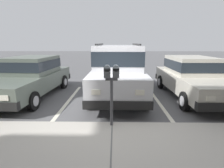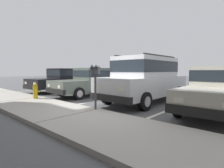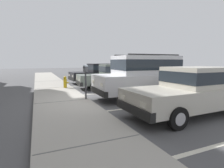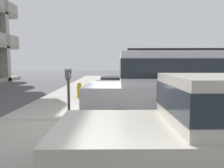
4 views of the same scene
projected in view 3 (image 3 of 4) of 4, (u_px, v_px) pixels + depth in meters
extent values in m
cube|color=#565659|center=(94.00, 102.00, 7.58)|extent=(80.00, 80.00, 0.10)
cube|color=#ADA89E|center=(63.00, 103.00, 7.06)|extent=(40.00, 2.20, 0.12)
cube|color=#606060|center=(92.00, 144.00, 3.41)|extent=(0.03, 2.16, 0.00)
cube|color=#606060|center=(63.00, 101.00, 7.05)|extent=(0.03, 2.16, 0.00)
cube|color=#606060|center=(54.00, 88.00, 10.69)|extent=(0.03, 2.16, 0.00)
cube|color=#606060|center=(49.00, 81.00, 14.32)|extent=(0.03, 2.16, 0.00)
cube|color=silver|center=(142.00, 107.00, 6.65)|extent=(0.12, 4.80, 0.01)
cube|color=silver|center=(109.00, 93.00, 9.61)|extent=(0.12, 4.80, 0.01)
cube|color=silver|center=(92.00, 85.00, 12.56)|extent=(0.12, 4.80, 0.01)
cube|color=silver|center=(81.00, 81.00, 15.51)|extent=(0.12, 4.80, 0.01)
cube|color=silver|center=(144.00, 82.00, 8.31)|extent=(1.90, 4.72, 0.80)
cube|color=silver|center=(146.00, 65.00, 8.22)|extent=(1.65, 2.93, 0.84)
cube|color=#232B33|center=(146.00, 65.00, 8.22)|extent=(1.68, 2.96, 0.46)
cube|color=black|center=(98.00, 91.00, 7.46)|extent=(1.88, 0.18, 0.24)
cube|color=black|center=(181.00, 86.00, 9.23)|extent=(1.88, 0.18, 0.24)
cube|color=silver|center=(93.00, 82.00, 7.91)|extent=(0.24, 0.03, 0.14)
cube|color=silver|center=(102.00, 85.00, 6.87)|extent=(0.24, 0.03, 0.14)
cylinder|color=black|center=(109.00, 90.00, 8.62)|extent=(0.21, 0.66, 0.66)
cylinder|color=#B2B2B7|center=(109.00, 90.00, 8.62)|extent=(0.22, 0.37, 0.36)
cylinder|color=black|center=(126.00, 96.00, 6.97)|extent=(0.21, 0.66, 0.66)
cylinder|color=#B2B2B7|center=(126.00, 96.00, 6.97)|extent=(0.22, 0.37, 0.36)
cylinder|color=black|center=(157.00, 86.00, 9.74)|extent=(0.21, 0.66, 0.66)
cylinder|color=#B2B2B7|center=(157.00, 86.00, 9.74)|extent=(0.22, 0.37, 0.36)
cylinder|color=black|center=(182.00, 92.00, 8.09)|extent=(0.21, 0.66, 0.66)
cylinder|color=#B2B2B7|center=(182.00, 92.00, 8.09)|extent=(0.22, 0.37, 0.36)
cube|color=black|center=(138.00, 56.00, 8.79)|extent=(0.08, 2.62, 0.05)
cube|color=black|center=(155.00, 55.00, 7.53)|extent=(0.08, 2.62, 0.05)
cube|color=beige|center=(191.00, 96.00, 5.65)|extent=(1.78, 4.43, 0.60)
cube|color=beige|center=(198.00, 77.00, 5.69)|extent=(1.53, 2.01, 0.64)
cube|color=#232B33|center=(198.00, 76.00, 5.69)|extent=(1.56, 2.03, 0.35)
cube|color=black|center=(133.00, 109.00, 4.78)|extent=(1.74, 0.19, 0.24)
cube|color=silver|center=(123.00, 97.00, 5.20)|extent=(0.24, 0.03, 0.14)
cube|color=silver|center=(143.00, 105.00, 4.25)|extent=(0.24, 0.03, 0.14)
cylinder|color=black|center=(141.00, 104.00, 5.88)|extent=(0.17, 0.60, 0.60)
cylinder|color=#B2B2B7|center=(141.00, 104.00, 5.88)|extent=(0.19, 0.33, 0.33)
cylinder|color=black|center=(178.00, 118.00, 4.37)|extent=(0.17, 0.60, 0.60)
cylinder|color=#B2B2B7|center=(178.00, 118.00, 4.37)|extent=(0.19, 0.33, 0.33)
cylinder|color=black|center=(198.00, 97.00, 7.00)|extent=(0.17, 0.60, 0.60)
cylinder|color=#B2B2B7|center=(198.00, 97.00, 7.00)|extent=(0.19, 0.33, 0.33)
cube|color=#5B665B|center=(112.00, 79.00, 11.33)|extent=(1.97, 4.50, 0.60)
cube|color=#5B665B|center=(117.00, 69.00, 11.35)|extent=(1.62, 2.07, 0.64)
cube|color=#232B33|center=(117.00, 69.00, 11.35)|extent=(1.64, 2.09, 0.35)
cube|color=black|center=(79.00, 83.00, 10.63)|extent=(1.74, 0.27, 0.24)
cube|color=black|center=(142.00, 80.00, 12.09)|extent=(1.74, 0.27, 0.24)
cube|color=silver|center=(77.00, 78.00, 11.07)|extent=(0.24, 0.04, 0.14)
cube|color=silver|center=(80.00, 80.00, 10.09)|extent=(0.24, 0.04, 0.14)
cylinder|color=black|center=(89.00, 83.00, 11.69)|extent=(0.20, 0.61, 0.60)
cylinder|color=#B2B2B7|center=(89.00, 83.00, 11.69)|extent=(0.20, 0.34, 0.33)
cylinder|color=black|center=(95.00, 86.00, 10.13)|extent=(0.20, 0.61, 0.60)
cylinder|color=#B2B2B7|center=(95.00, 86.00, 10.13)|extent=(0.20, 0.34, 0.33)
cylinder|color=black|center=(126.00, 81.00, 12.61)|extent=(0.20, 0.61, 0.60)
cylinder|color=#B2B2B7|center=(126.00, 81.00, 12.61)|extent=(0.20, 0.34, 0.33)
cylinder|color=black|center=(137.00, 84.00, 11.06)|extent=(0.20, 0.61, 0.60)
cylinder|color=#B2B2B7|center=(137.00, 84.00, 11.06)|extent=(0.20, 0.34, 0.33)
cube|color=black|center=(98.00, 75.00, 14.14)|extent=(1.97, 4.50, 0.60)
cube|color=black|center=(101.00, 68.00, 14.19)|extent=(1.62, 2.07, 0.64)
cube|color=#232B33|center=(101.00, 67.00, 14.19)|extent=(1.64, 2.10, 0.35)
cube|color=black|center=(72.00, 79.00, 13.19)|extent=(1.74, 0.27, 0.24)
cube|color=black|center=(121.00, 76.00, 15.14)|extent=(1.74, 0.27, 0.24)
cube|color=silver|center=(69.00, 75.00, 13.60)|extent=(0.24, 0.05, 0.14)
cube|color=silver|center=(73.00, 76.00, 12.67)|extent=(0.24, 0.05, 0.14)
cylinder|color=black|center=(79.00, 79.00, 14.30)|extent=(0.20, 0.61, 0.60)
cylinder|color=#B2B2B7|center=(79.00, 79.00, 14.30)|extent=(0.20, 0.34, 0.33)
cylinder|color=black|center=(85.00, 81.00, 12.83)|extent=(0.20, 0.61, 0.60)
cylinder|color=#B2B2B7|center=(85.00, 81.00, 12.83)|extent=(0.20, 0.34, 0.33)
cylinder|color=black|center=(109.00, 77.00, 15.53)|extent=(0.20, 0.61, 0.60)
cylinder|color=#B2B2B7|center=(109.00, 77.00, 15.53)|extent=(0.20, 0.34, 0.33)
cylinder|color=black|center=(118.00, 79.00, 14.06)|extent=(0.20, 0.61, 0.60)
cylinder|color=#B2B2B7|center=(118.00, 79.00, 14.06)|extent=(0.20, 0.34, 0.33)
cylinder|color=#47474C|center=(86.00, 86.00, 7.37)|extent=(0.07, 0.07, 1.11)
cube|color=#47474C|center=(85.00, 73.00, 7.29)|extent=(0.28, 0.06, 0.06)
cube|color=#515459|center=(86.00, 69.00, 7.18)|extent=(0.15, 0.11, 0.22)
cylinder|color=#8C99A3|center=(86.00, 67.00, 7.17)|extent=(0.15, 0.11, 0.15)
cube|color=#B7B293|center=(87.00, 70.00, 7.21)|extent=(0.08, 0.01, 0.08)
cube|color=#515459|center=(85.00, 69.00, 7.36)|extent=(0.15, 0.11, 0.22)
cylinder|color=#8C99A3|center=(85.00, 66.00, 7.35)|extent=(0.15, 0.11, 0.15)
cube|color=#B7B293|center=(86.00, 70.00, 7.39)|extent=(0.08, 0.01, 0.08)
cylinder|color=gold|center=(65.00, 83.00, 10.67)|extent=(0.20, 0.20, 0.55)
sphere|color=gold|center=(65.00, 78.00, 10.63)|extent=(0.18, 0.18, 0.18)
cylinder|color=gold|center=(68.00, 83.00, 10.73)|extent=(0.08, 0.10, 0.08)
cylinder|color=gold|center=(65.00, 82.00, 10.80)|extent=(0.10, 0.07, 0.07)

